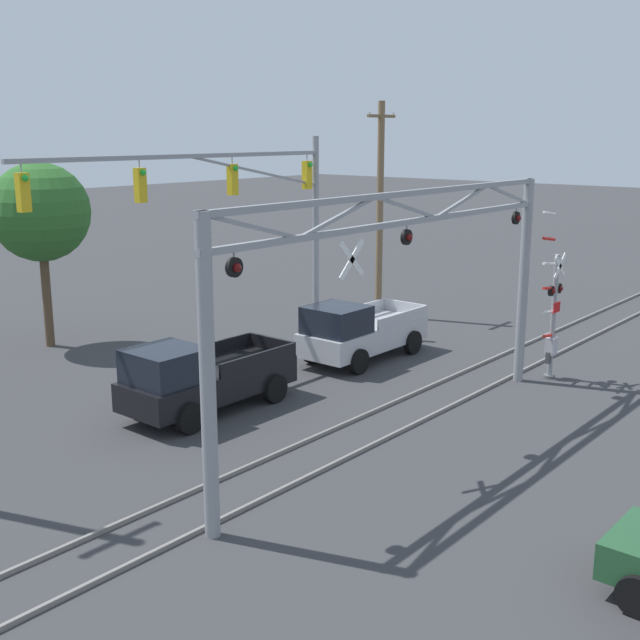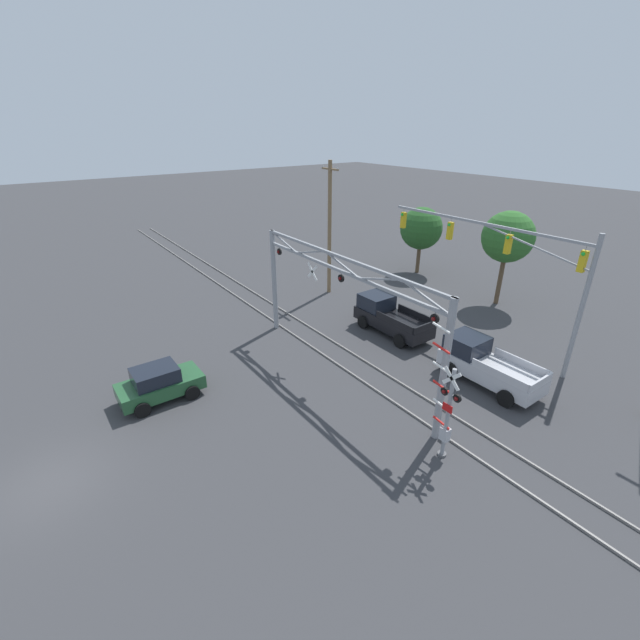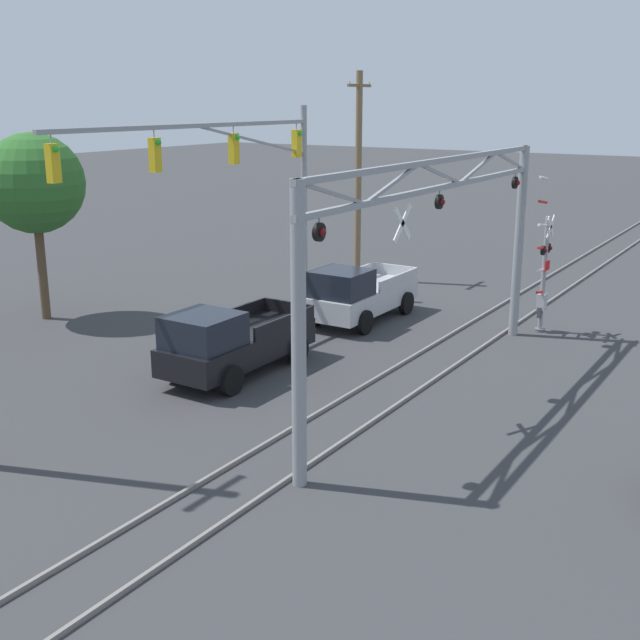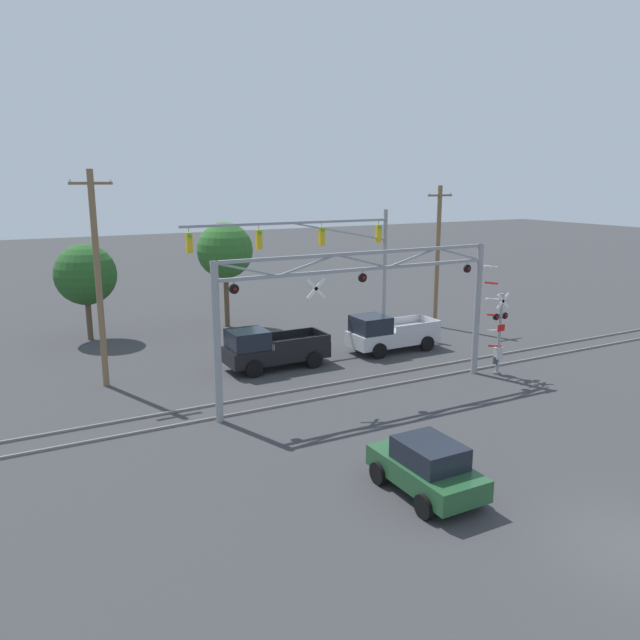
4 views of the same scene
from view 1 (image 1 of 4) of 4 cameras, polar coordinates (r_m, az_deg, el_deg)
name	(u,v)px [view 1 (image 1 of 4)]	position (r m, az deg, el deg)	size (l,w,h in m)	color
rail_track_near	(392,435)	(20.86, 5.17, -8.15)	(80.00, 0.08, 0.10)	gray
rail_track_far	(348,422)	(21.65, 2.03, -7.29)	(80.00, 0.08, 0.10)	gray
crossing_gantry	(405,280)	(19.58, 6.08, 2.84)	(13.28, 0.31, 6.28)	gray
crossing_signal_mast	(552,317)	(26.02, 16.19, 0.18)	(1.64, 0.35, 5.39)	gray
traffic_signal_span	(249,200)	(27.98, -5.10, 8.46)	(12.60, 0.39, 7.49)	gray
pickup_truck_lead	(200,378)	(22.44, -8.51, -4.10)	(5.19, 2.20, 2.09)	black
pickup_truck_following	(358,332)	(27.27, 2.71, -0.85)	(5.07, 2.20, 2.09)	#B7B7BC
utility_pole_right	(380,208)	(33.51, 4.28, 7.95)	(1.80, 0.28, 8.86)	brown
background_tree_far_left_verge	(40,213)	(30.14, -19.28, 7.21)	(3.50, 3.50, 6.64)	brown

